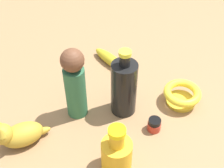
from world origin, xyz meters
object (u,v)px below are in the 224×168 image
object	(u,v)px
banana	(111,60)
cat_figurine	(17,134)
nail_polish_jar	(154,125)
bowl	(182,95)
person_figure_adult	(75,83)
bottle_tall	(124,87)
bottle_short	(117,153)

from	to	relation	value
banana	cat_figurine	xyz separation A→B (m)	(0.37, -0.21, 0.02)
nail_polish_jar	bowl	size ratio (longest dim) A/B	0.34
banana	bowl	size ratio (longest dim) A/B	1.43
person_figure_adult	bottle_tall	bearing A→B (deg)	100.70
banana	bottle_short	xyz separation A→B (m)	(0.42, 0.06, 0.04)
banana	person_figure_adult	xyz separation A→B (m)	(0.24, -0.08, 0.10)
bowl	bottle_short	size ratio (longest dim) A/B	0.77
banana	bottle_tall	world-z (taller)	bottle_tall
person_figure_adult	bowl	xyz separation A→B (m)	(-0.07, 0.31, -0.09)
person_figure_adult	bottle_short	distance (m)	0.23
banana	cat_figurine	size ratio (longest dim) A/B	1.18
nail_polish_jar	cat_figurine	world-z (taller)	cat_figurine
nail_polish_jar	person_figure_adult	distance (m)	0.25
nail_polish_jar	person_figure_adult	world-z (taller)	person_figure_adult
banana	person_figure_adult	bearing A→B (deg)	115.76
nail_polish_jar	banana	size ratio (longest dim) A/B	0.24
banana	bottle_short	world-z (taller)	bottle_short
nail_polish_jar	bottle_tall	distance (m)	0.14
banana	cat_figurine	world-z (taller)	cat_figurine
nail_polish_jar	bottle_tall	world-z (taller)	bottle_tall
banana	bottle_tall	size ratio (longest dim) A/B	0.75
banana	nail_polish_jar	bearing A→B (deg)	161.76
nail_polish_jar	bowl	bearing A→B (deg)	144.42
bowl	bottle_short	xyz separation A→B (m)	(0.25, -0.18, 0.02)
bottle_tall	cat_figurine	bearing A→B (deg)	-60.01
nail_polish_jar	bottle_short	bearing A→B (deg)	-36.09
bottle_short	cat_figurine	bearing A→B (deg)	-99.17
bottle_tall	bowl	size ratio (longest dim) A/B	1.91
person_figure_adult	cat_figurine	distance (m)	0.21
cat_figurine	bowl	bearing A→B (deg)	114.47
nail_polish_jar	banana	xyz separation A→B (m)	(-0.28, -0.15, -0.00)
bottle_tall	cat_figurine	world-z (taller)	bottle_tall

